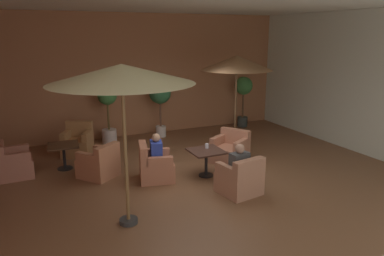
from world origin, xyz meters
name	(u,v)px	position (x,y,z in m)	size (l,w,h in m)	color
ground_plane	(199,174)	(0.00, 0.00, -0.01)	(9.51, 8.12, 0.02)	brown
wall_back_brick	(144,75)	(0.00, 4.02, 1.90)	(9.51, 0.08, 3.80)	#A36643
wall_right_plain	(355,82)	(4.71, 0.00, 1.90)	(0.08, 8.12, 3.80)	silver
ceiling_slab	(200,1)	(0.00, 0.00, 3.83)	(9.51, 8.12, 0.06)	silver
cafe_table_front_left	(206,155)	(0.10, -0.16, 0.49)	(0.74, 0.74, 0.61)	black
armchair_front_left_north	(230,150)	(1.10, 0.45, 0.30)	(1.08, 1.08, 0.80)	#B07054
armchair_front_left_east	(155,166)	(-1.04, 0.12, 0.31)	(0.90, 0.91, 0.84)	#B16A4D
armchair_front_left_south	(240,179)	(0.29, -1.32, 0.31)	(0.85, 0.86, 0.80)	#AB7256
cafe_table_front_right	(64,150)	(-2.81, 1.66, 0.48)	(0.75, 0.75, 0.61)	black
armchair_front_right_north	(99,164)	(-2.14, 0.79, 0.30)	(1.01, 1.02, 0.79)	#B5704D
armchair_front_right_east	(78,143)	(-2.35, 2.66, 0.32)	(0.94, 0.96, 0.87)	#AA7645
armchair_front_right_south	(14,164)	(-3.90, 1.62, 0.31)	(0.73, 0.78, 0.83)	#AB6853
patio_umbrella_tall_red	(237,63)	(1.99, 1.74, 2.37)	(2.03, 2.03, 2.59)	#2D2D2D
patio_umbrella_center_beige	(122,75)	(-2.11, -1.56, 2.56)	(2.33, 2.33, 2.73)	#2D2D2D
potted_tree_left_corner	(108,107)	(-1.33, 3.47, 1.07)	(0.57, 0.57, 1.71)	silver
potted_tree_mid_left	(160,97)	(0.29, 3.42, 1.27)	(0.68, 0.68, 1.74)	silver
potted_tree_mid_right	(243,92)	(3.35, 3.45, 1.24)	(0.62, 0.62, 1.75)	#333935
patron_blue_shirt	(239,161)	(0.28, -1.28, 0.69)	(0.42, 0.29, 0.63)	#3F4040
patron_by_window	(156,150)	(-1.00, 0.11, 0.70)	(0.33, 0.44, 0.64)	#293DA5
iced_drink_cup	(207,146)	(0.18, -0.03, 0.67)	(0.08, 0.08, 0.11)	silver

